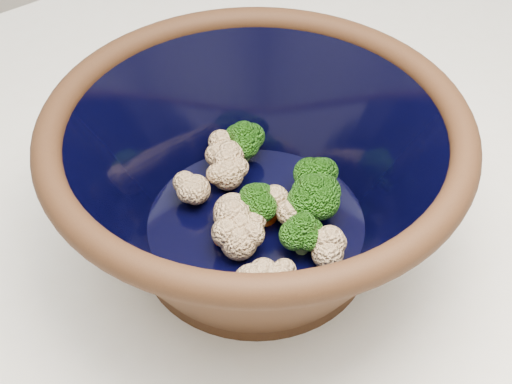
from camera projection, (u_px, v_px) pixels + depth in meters
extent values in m
cylinder|color=black|center=(256.00, 242.00, 0.62)|extent=(0.20, 0.20, 0.01)
torus|color=black|center=(256.00, 128.00, 0.53)|extent=(0.33, 0.33, 0.02)
cylinder|color=black|center=(256.00, 222.00, 0.61)|extent=(0.19, 0.19, 0.00)
cylinder|color=#608442|center=(311.00, 212.00, 0.60)|extent=(0.01, 0.01, 0.02)
ellipsoid|color=#256F15|center=(312.00, 192.00, 0.58)|extent=(0.04, 0.04, 0.03)
cylinder|color=#608442|center=(318.00, 190.00, 0.62)|extent=(0.01, 0.01, 0.02)
ellipsoid|color=#256F15|center=(319.00, 172.00, 0.60)|extent=(0.04, 0.04, 0.03)
cylinder|color=#608442|center=(244.00, 152.00, 0.66)|extent=(0.01, 0.01, 0.02)
ellipsoid|color=#256F15|center=(244.00, 135.00, 0.64)|extent=(0.04, 0.04, 0.03)
cylinder|color=#608442|center=(302.00, 244.00, 0.58)|extent=(0.01, 0.01, 0.02)
ellipsoid|color=#256F15|center=(303.00, 227.00, 0.56)|extent=(0.03, 0.03, 0.03)
cylinder|color=#608442|center=(256.00, 214.00, 0.60)|extent=(0.01, 0.01, 0.02)
ellipsoid|color=#256F15|center=(256.00, 198.00, 0.58)|extent=(0.03, 0.03, 0.03)
sphere|color=beige|center=(239.00, 242.00, 0.57)|extent=(0.03, 0.03, 0.03)
sphere|color=beige|center=(227.00, 174.00, 0.62)|extent=(0.03, 0.03, 0.03)
sphere|color=beige|center=(233.00, 212.00, 0.59)|extent=(0.03, 0.03, 0.03)
sphere|color=beige|center=(298.00, 211.00, 0.59)|extent=(0.03, 0.03, 0.03)
sphere|color=beige|center=(225.00, 154.00, 0.64)|extent=(0.03, 0.03, 0.03)
sphere|color=beige|center=(195.00, 190.00, 0.61)|extent=(0.03, 0.03, 0.03)
sphere|color=beige|center=(275.00, 282.00, 0.54)|extent=(0.03, 0.03, 0.03)
sphere|color=beige|center=(247.00, 219.00, 0.59)|extent=(0.03, 0.03, 0.03)
sphere|color=beige|center=(263.00, 203.00, 0.60)|extent=(0.03, 0.03, 0.03)
sphere|color=beige|center=(328.00, 253.00, 0.56)|extent=(0.03, 0.03, 0.03)
sphere|color=beige|center=(252.00, 284.00, 0.54)|extent=(0.03, 0.03, 0.03)
cylinder|color=#E6460A|center=(264.00, 212.00, 0.60)|extent=(0.03, 0.03, 0.01)
cylinder|color=#E6460A|center=(230.00, 235.00, 0.59)|extent=(0.03, 0.03, 0.01)
cylinder|color=#E6460A|center=(254.00, 214.00, 0.60)|extent=(0.03, 0.03, 0.01)
cylinder|color=#E6460A|center=(245.00, 216.00, 0.60)|extent=(0.03, 0.03, 0.01)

